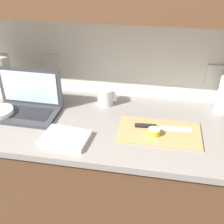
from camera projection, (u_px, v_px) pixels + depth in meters
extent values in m
cube|color=white|center=(101.00, 29.00, 1.60)|extent=(5.20, 0.06, 2.60)
cube|color=white|center=(52.00, 64.00, 1.73)|extent=(0.09, 0.01, 0.12)
cube|color=white|center=(214.00, 75.00, 1.58)|extent=(0.09, 0.01, 0.12)
cube|color=brown|center=(91.00, 183.00, 1.76)|extent=(2.23, 0.61, 0.87)
cube|color=gray|center=(88.00, 123.00, 1.52)|extent=(2.30, 0.65, 0.03)
cube|color=#333338|center=(25.00, 114.00, 1.55)|extent=(0.36, 0.23, 0.02)
cube|color=black|center=(25.00, 112.00, 1.55)|extent=(0.30, 0.13, 0.00)
cube|color=#333338|center=(30.00, 87.00, 1.58)|extent=(0.37, 0.02, 0.22)
cube|color=silver|center=(30.00, 87.00, 1.58)|extent=(0.32, 0.01, 0.19)
cube|color=tan|center=(159.00, 132.00, 1.41)|extent=(0.41, 0.23, 0.01)
cube|color=silver|center=(174.00, 129.00, 1.43)|extent=(0.18, 0.05, 0.00)
cylinder|color=black|center=(145.00, 126.00, 1.44)|extent=(0.11, 0.03, 0.02)
cylinder|color=yellow|center=(154.00, 132.00, 1.38)|extent=(0.06, 0.06, 0.03)
cylinder|color=#F4EAA3|center=(154.00, 129.00, 1.38)|extent=(0.05, 0.05, 0.00)
cylinder|color=silver|center=(105.00, 97.00, 1.64)|extent=(0.09, 0.09, 0.10)
cube|color=silver|center=(115.00, 97.00, 1.63)|extent=(0.02, 0.01, 0.06)
cylinder|color=white|center=(0.00, 113.00, 1.53)|extent=(0.15, 0.15, 0.05)
cylinder|color=white|center=(4.00, 76.00, 1.70)|extent=(0.10, 0.10, 0.26)
cube|color=white|center=(65.00, 138.00, 1.36)|extent=(0.23, 0.18, 0.02)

